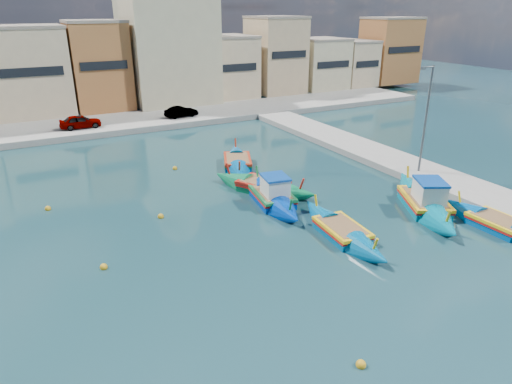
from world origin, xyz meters
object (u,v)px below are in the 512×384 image
object	(u,v)px
luzzu_cyan_mid	(237,163)
church_block	(167,36)
luzzu_green	(263,187)
luzzu_cyan_south	(497,225)
luzzu_turquoise_cabin	(424,203)
luzzu_blue_south	(342,232)
luzzu_blue_cabin	(272,197)
quay_street_lamp	(425,119)

from	to	relation	value
luzzu_cyan_mid	church_block	bearing A→B (deg)	83.04
luzzu_cyan_mid	luzzu_green	xyz separation A→B (m)	(-0.73, -5.48, 0.01)
church_block	luzzu_green	distance (m)	32.29
luzzu_cyan_south	luzzu_turquoise_cabin	bearing A→B (deg)	110.87
luzzu_turquoise_cabin	luzzu_blue_south	size ratio (longest dim) A/B	1.18
luzzu_blue_cabin	luzzu_cyan_mid	size ratio (longest dim) A/B	1.01
quay_street_lamp	luzzu_blue_south	distance (m)	12.44
church_block	luzzu_cyan_south	size ratio (longest dim) A/B	2.57
luzzu_cyan_mid	luzzu_cyan_south	xyz separation A→B (m)	(8.12, -16.70, -0.02)
luzzu_blue_south	church_block	bearing A→B (deg)	85.18
luzzu_green	luzzu_blue_south	size ratio (longest dim) A/B	0.97
quay_street_lamp	luzzu_cyan_south	bearing A→B (deg)	-106.54
luzzu_cyan_mid	luzzu_cyan_south	distance (m)	18.57
luzzu_blue_cabin	luzzu_green	bearing A→B (deg)	77.54
church_block	luzzu_cyan_mid	size ratio (longest dim) A/B	2.23
quay_street_lamp	luzzu_cyan_south	size ratio (longest dim) A/B	1.08
luzzu_turquoise_cabin	luzzu_cyan_mid	bearing A→B (deg)	117.40
luzzu_cyan_mid	luzzu_blue_cabin	bearing A→B (deg)	-98.93
luzzu_green	luzzu_blue_south	world-z (taller)	luzzu_green
quay_street_lamp	luzzu_blue_cabin	xyz separation A→B (m)	(-11.74, 0.96, -3.97)
luzzu_green	church_block	bearing A→B (deg)	82.92
luzzu_blue_cabin	luzzu_green	xyz separation A→B (m)	(0.45, 2.03, -0.09)
church_block	luzzu_turquoise_cabin	distance (m)	39.29
luzzu_turquoise_cabin	luzzu_blue_cabin	xyz separation A→B (m)	(-7.80, 5.26, -0.02)
luzzu_turquoise_cabin	luzzu_cyan_mid	size ratio (longest dim) A/B	1.14
luzzu_turquoise_cabin	luzzu_blue_cabin	distance (m)	9.41
church_block	luzzu_green	size ratio (longest dim) A/B	2.40
church_block	luzzu_blue_south	xyz separation A→B (m)	(-3.27, -38.81, -8.16)
luzzu_blue_south	luzzu_blue_cabin	bearing A→B (deg)	100.07
luzzu_green	luzzu_turquoise_cabin	bearing A→B (deg)	-44.77
quay_street_lamp	luzzu_turquoise_cabin	world-z (taller)	quay_street_lamp
church_block	luzzu_turquoise_cabin	world-z (taller)	church_block
church_block	luzzu_blue_south	size ratio (longest dim) A/B	2.31
luzzu_turquoise_cabin	luzzu_cyan_mid	world-z (taller)	luzzu_turquoise_cabin
luzzu_cyan_mid	luzzu_blue_south	xyz separation A→B (m)	(-0.16, -13.28, -0.02)
luzzu_green	luzzu_cyan_south	xyz separation A→B (m)	(8.85, -11.22, -0.03)
luzzu_blue_south	luzzu_cyan_south	xyz separation A→B (m)	(8.27, -3.42, 0.00)
luzzu_cyan_south	luzzu_blue_cabin	bearing A→B (deg)	135.34
church_block	luzzu_cyan_south	bearing A→B (deg)	-83.25
quay_street_lamp	luzzu_cyan_south	xyz separation A→B (m)	(-2.44, -8.23, -4.09)
luzzu_cyan_mid	luzzu_blue_south	distance (m)	13.29
luzzu_blue_cabin	luzzu_green	distance (m)	2.08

